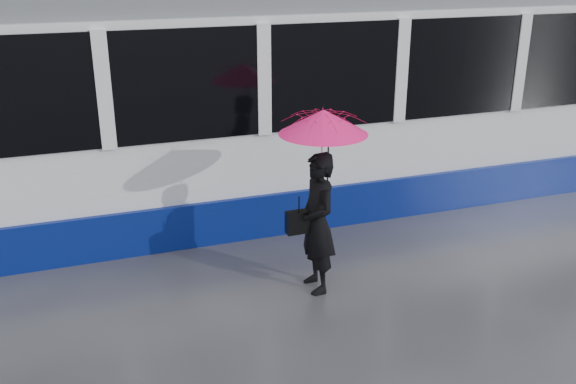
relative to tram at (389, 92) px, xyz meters
name	(u,v)px	position (x,y,z in m)	size (l,w,h in m)	color
ground	(204,292)	(-3.68, -2.50, -1.64)	(90.00, 90.00, 0.00)	#2F2F34
rails	(168,214)	(-3.68, 0.00, -1.63)	(34.00, 1.51, 0.02)	#3F3D38
tram	(389,92)	(0.00, 0.00, 0.00)	(26.00, 2.56, 3.35)	white
woman	(317,223)	(-2.39, -2.84, -0.80)	(0.61, 0.40, 1.68)	black
umbrella	(323,139)	(-2.34, -2.84, 0.20)	(1.00, 1.00, 1.13)	#E41356
handbag	(299,222)	(-2.61, -2.82, -0.76)	(0.30, 0.13, 0.44)	black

